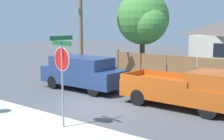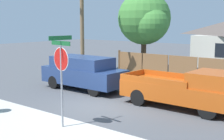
{
  "view_description": "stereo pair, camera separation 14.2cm",
  "coord_description": "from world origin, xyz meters",
  "px_view_note": "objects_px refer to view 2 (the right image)",
  "views": [
    {
      "loc": [
        8.81,
        -10.23,
        3.73
      ],
      "look_at": [
        0.24,
        0.68,
        1.6
      ],
      "focal_mm": 50.0,
      "sensor_mm": 36.0,
      "label": 1
    },
    {
      "loc": [
        8.92,
        -10.14,
        3.73
      ],
      "look_at": [
        0.24,
        0.68,
        1.6
      ],
      "focal_mm": 50.0,
      "sensor_mm": 36.0,
      "label": 2
    }
  ],
  "objects_px": {
    "oak_tree": "(145,19)",
    "red_suv": "(83,72)",
    "stop_sign": "(61,65)",
    "orange_pickup": "(186,89)"
  },
  "relations": [
    {
      "from": "oak_tree",
      "to": "orange_pickup",
      "type": "bearing_deg",
      "value": -47.58
    },
    {
      "from": "oak_tree",
      "to": "red_suv",
      "type": "height_order",
      "value": "oak_tree"
    },
    {
      "from": "oak_tree",
      "to": "stop_sign",
      "type": "bearing_deg",
      "value": -69.59
    },
    {
      "from": "oak_tree",
      "to": "red_suv",
      "type": "distance_m",
      "value": 8.39
    },
    {
      "from": "red_suv",
      "to": "stop_sign",
      "type": "relative_size",
      "value": 1.51
    },
    {
      "from": "oak_tree",
      "to": "orange_pickup",
      "type": "xyz_separation_m",
      "value": [
        7.13,
        -7.8,
        -3.09
      ]
    },
    {
      "from": "red_suv",
      "to": "orange_pickup",
      "type": "xyz_separation_m",
      "value": [
        6.16,
        0.0,
        -0.15
      ]
    },
    {
      "from": "red_suv",
      "to": "orange_pickup",
      "type": "height_order",
      "value": "red_suv"
    },
    {
      "from": "stop_sign",
      "to": "red_suv",
      "type": "bearing_deg",
      "value": 133.53
    },
    {
      "from": "stop_sign",
      "to": "orange_pickup",
      "type": "bearing_deg",
      "value": 71.23
    }
  ]
}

